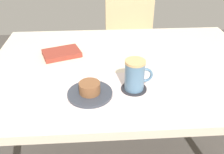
% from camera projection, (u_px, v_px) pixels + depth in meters
% --- Properties ---
extents(dining_table, '(1.29, 0.90, 0.72)m').
position_uv_depth(dining_table, '(125.00, 76.00, 1.22)').
color(dining_table, beige).
rests_on(dining_table, ground_plane).
extents(wooden_chair, '(0.43, 0.43, 0.90)m').
position_uv_depth(wooden_chair, '(131.00, 41.00, 1.99)').
color(wooden_chair, '#D1B27F').
rests_on(wooden_chair, ground_plane).
extents(placemat, '(0.46, 0.30, 0.00)m').
position_uv_depth(placemat, '(113.00, 93.00, 0.98)').
color(placemat, silver).
rests_on(placemat, dining_table).
extents(pastry_plate, '(0.17, 0.17, 0.01)m').
position_uv_depth(pastry_plate, '(90.00, 94.00, 0.96)').
color(pastry_plate, '#333842').
rests_on(pastry_plate, placemat).
extents(pastry, '(0.08, 0.08, 0.04)m').
position_uv_depth(pastry, '(90.00, 88.00, 0.95)').
color(pastry, brown).
rests_on(pastry, pastry_plate).
extents(coffee_coaster, '(0.10, 0.10, 0.00)m').
position_uv_depth(coffee_coaster, '(134.00, 89.00, 1.00)').
color(coffee_coaster, '#232328').
rests_on(coffee_coaster, placemat).
extents(coffee_mug, '(0.11, 0.08, 0.12)m').
position_uv_depth(coffee_mug, '(135.00, 75.00, 0.96)').
color(coffee_mug, slate).
rests_on(coffee_mug, coffee_coaster).
extents(paper_napkin, '(0.16, 0.16, 0.00)m').
position_uv_depth(paper_napkin, '(14.00, 100.00, 0.94)').
color(paper_napkin, white).
rests_on(paper_napkin, dining_table).
extents(small_book, '(0.21, 0.18, 0.02)m').
position_uv_depth(small_book, '(62.00, 53.00, 1.25)').
color(small_book, maroon).
rests_on(small_book, dining_table).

